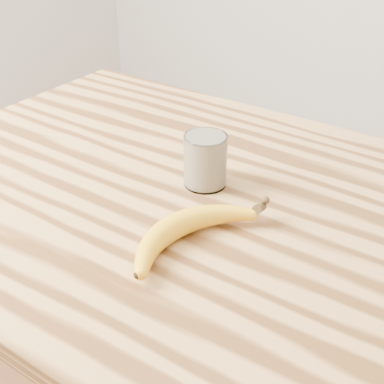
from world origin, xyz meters
The scene contains 3 objects.
table centered at (0.00, 0.00, 0.77)m, with size 1.20×0.80×0.90m.
smoothie_glass centered at (-0.03, 0.04, 0.95)m, with size 0.07×0.07×0.09m.
banana centered at (0.02, -0.11, 0.92)m, with size 0.12×0.31×0.04m, color gold, non-canonical shape.
Camera 1 is at (0.41, -0.64, 1.38)m, focal length 50.00 mm.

